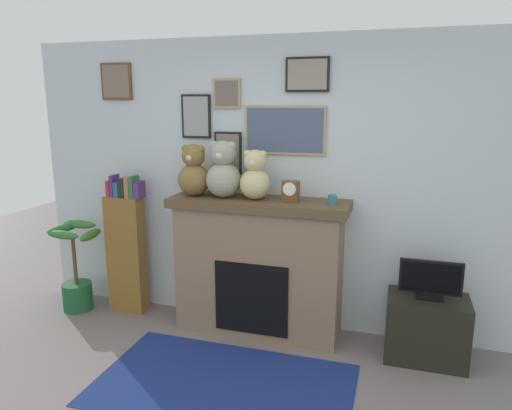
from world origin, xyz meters
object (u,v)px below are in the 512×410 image
object	(u,v)px
television	(430,281)
teddy_bear_grey	(223,172)
potted_plant	(76,274)
candle_jar	(332,199)
mantel_clock	(291,191)
fireplace	(259,266)
teddy_bear_cream	(194,173)
tv_stand	(426,329)
bookshelf	(126,248)
teddy_bear_tan	(255,177)

from	to	relation	value
television	teddy_bear_grey	size ratio (longest dim) A/B	0.96
potted_plant	teddy_bear_grey	world-z (taller)	teddy_bear_grey
candle_jar	teddy_bear_grey	size ratio (longest dim) A/B	0.16
candle_jar	mantel_clock	bearing A→B (deg)	-179.74
teddy_bear_grey	candle_jar	bearing A→B (deg)	0.04
television	teddy_bear_grey	world-z (taller)	teddy_bear_grey
fireplace	mantel_clock	size ratio (longest dim) A/B	9.01
teddy_bear_cream	tv_stand	bearing A→B (deg)	-1.64
fireplace	teddy_bear_cream	bearing A→B (deg)	-178.24
bookshelf	teddy_bear_grey	xyz separation A→B (m)	(1.04, -0.04, 0.80)
teddy_bear_tan	teddy_bear_grey	bearing A→B (deg)	-179.98
potted_plant	television	xyz separation A→B (m)	(3.29, 0.03, 0.30)
potted_plant	television	bearing A→B (deg)	0.57
tv_stand	teddy_bear_cream	world-z (taller)	teddy_bear_cream
tv_stand	candle_jar	distance (m)	1.28
fireplace	candle_jar	bearing A→B (deg)	-1.60
potted_plant	candle_jar	bearing A→B (deg)	2.13
tv_stand	teddy_bear_tan	bearing A→B (deg)	177.72
candle_jar	teddy_bear_tan	distance (m)	0.68
candle_jar	potted_plant	bearing A→B (deg)	-177.87
potted_plant	teddy_bear_grey	size ratio (longest dim) A/B	1.79
bookshelf	teddy_bear_cream	world-z (taller)	teddy_bear_cream
potted_plant	mantel_clock	distance (m)	2.34
candle_jar	teddy_bear_cream	bearing A→B (deg)	-179.97
bookshelf	television	xyz separation A→B (m)	(2.79, -0.10, 0.02)
fireplace	tv_stand	world-z (taller)	fireplace
fireplace	television	xyz separation A→B (m)	(1.43, -0.08, 0.05)
bookshelf	teddy_bear_grey	bearing A→B (deg)	-2.31
teddy_bear_cream	teddy_bear_grey	bearing A→B (deg)	-0.01
teddy_bear_cream	teddy_bear_grey	size ratio (longest dim) A/B	0.92
bookshelf	teddy_bear_cream	distance (m)	1.09
bookshelf	mantel_clock	size ratio (longest dim) A/B	7.88
bookshelf	teddy_bear_tan	distance (m)	1.54
tv_stand	teddy_bear_cream	xyz separation A→B (m)	(-2.03, 0.06, 1.17)
candle_jar	teddy_bear_cream	distance (m)	1.24
tv_stand	television	size ratio (longest dim) A/B	1.32
teddy_bear_cream	teddy_bear_grey	world-z (taller)	teddy_bear_grey
potted_plant	mantel_clock	bearing A→B (deg)	2.44
tv_stand	mantel_clock	world-z (taller)	mantel_clock
television	candle_jar	size ratio (longest dim) A/B	5.90
television	candle_jar	distance (m)	1.00
tv_stand	television	bearing A→B (deg)	-90.00
potted_plant	teddy_bear_cream	bearing A→B (deg)	4.17
bookshelf	teddy_bear_tan	world-z (taller)	teddy_bear_tan
mantel_clock	teddy_bear_tan	xyz separation A→B (m)	(-0.31, 0.00, 0.10)
television	candle_jar	bearing A→B (deg)	175.70
bookshelf	mantel_clock	bearing A→B (deg)	-1.50
bookshelf	candle_jar	distance (m)	2.09
fireplace	teddy_bear_tan	size ratio (longest dim) A/B	3.66
candle_jar	teddy_bear_tan	world-z (taller)	teddy_bear_tan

